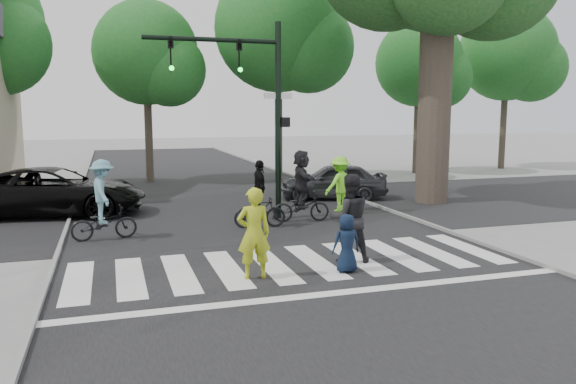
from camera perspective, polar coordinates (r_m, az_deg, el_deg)
name	(u,v)px	position (r m, az deg, el deg)	size (l,w,h in m)	color
ground	(309,276)	(11.61, 2.16, -8.52)	(120.00, 120.00, 0.00)	gray
road_stem	(251,228)	(16.26, -3.82, -3.63)	(10.00, 70.00, 0.01)	black
road_cross	(229,210)	(19.14, -5.98, -1.85)	(70.00, 10.00, 0.01)	black
curb_left	(63,238)	(15.86, -21.89, -4.36)	(0.10, 70.00, 0.10)	gray
curb_right	(406,216)	(18.10, 11.90, -2.42)	(0.10, 70.00, 0.10)	gray
crosswalk	(299,267)	(12.21, 1.10, -7.63)	(10.00, 3.85, 0.01)	silver
traffic_signal	(251,92)	(17.17, -3.76, 10.08)	(4.45, 0.29, 6.00)	black
bg_tree_2	(152,57)	(27.26, -13.68, 13.16)	(5.04, 4.80, 8.40)	brown
bg_tree_3	(286,33)	(27.21, -0.20, 15.86)	(6.30, 6.00, 10.20)	brown
bg_tree_4	(425,67)	(31.12, 13.71, 12.25)	(4.83, 4.60, 8.15)	brown
bg_tree_5	(513,57)	(35.11, 21.92, 12.61)	(5.67, 5.40, 9.30)	brown
pedestrian_woman	(254,233)	(11.22, -3.49, -4.21)	(0.68, 0.44, 1.86)	#AFBE20
pedestrian_child	(347,243)	(11.78, 5.98, -5.20)	(0.60, 0.39, 1.24)	#0E1A31
pedestrian_adult	(349,218)	(12.51, 6.24, -2.66)	(0.96, 0.75, 1.98)	black
cyclist_left	(103,205)	(15.35, -18.26, -1.28)	(1.73, 1.16, 2.11)	black
cyclist_mid	(260,200)	(16.13, -2.89, -0.83)	(1.53, 0.94, 1.96)	black
cyclist_right	(301,190)	(17.00, 1.37, 0.22)	(1.78, 1.65, 2.18)	black
car_suv	(55,191)	(19.51, -22.59, 0.06)	(2.59, 5.62, 1.56)	black
car_grey	(333,181)	(21.46, 4.62, 1.11)	(1.62, 4.03, 1.37)	#2D2E32
bystander_hivis	(340,184)	(18.84, 5.29, 0.82)	(1.19, 0.68, 1.84)	#84FF2D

